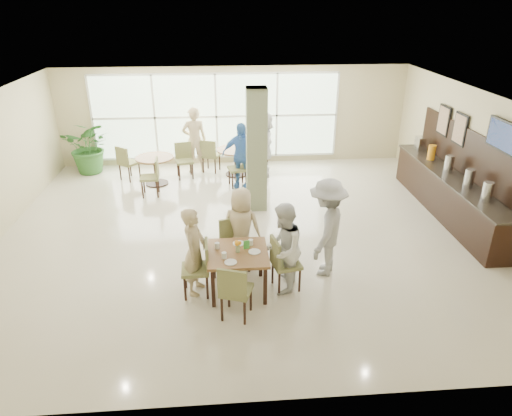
{
  "coord_description": "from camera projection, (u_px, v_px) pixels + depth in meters",
  "views": [
    {
      "loc": [
        -0.38,
        -8.58,
        4.55
      ],
      "look_at": [
        0.2,
        -1.2,
        1.1
      ],
      "focal_mm": 32.0,
      "sensor_mm": 36.0,
      "label": 1
    }
  ],
  "objects": [
    {
      "name": "ground",
      "position": [
        242.0,
        231.0,
        9.7
      ],
      "size": [
        10.0,
        10.0,
        0.0
      ],
      "primitive_type": "plane",
      "color": "beige",
      "rests_on": "ground"
    },
    {
      "name": "room_shell",
      "position": [
        241.0,
        155.0,
        8.98
      ],
      "size": [
        10.0,
        10.0,
        10.0
      ],
      "color": "white",
      "rests_on": "ground"
    },
    {
      "name": "window_bank",
      "position": [
        216.0,
        117.0,
        13.1
      ],
      "size": [
        7.0,
        0.04,
        7.0
      ],
      "color": "silver",
      "rests_on": "ground"
    },
    {
      "name": "column",
      "position": [
        256.0,
        151.0,
        10.22
      ],
      "size": [
        0.45,
        0.45,
        2.8
      ],
      "primitive_type": "cube",
      "color": "#6A6E4D",
      "rests_on": "ground"
    },
    {
      "name": "main_table",
      "position": [
        238.0,
        257.0,
        7.49
      ],
      "size": [
        0.98,
        0.98,
        0.75
      ],
      "color": "brown",
      "rests_on": "ground"
    },
    {
      "name": "round_table_left",
      "position": [
        155.0,
        164.0,
        11.94
      ],
      "size": [
        1.0,
        1.0,
        0.75
      ],
      "color": "brown",
      "rests_on": "ground"
    },
    {
      "name": "round_table_right",
      "position": [
        236.0,
        155.0,
        12.56
      ],
      "size": [
        1.07,
        1.07,
        0.75
      ],
      "color": "brown",
      "rests_on": "ground"
    },
    {
      "name": "chairs_main_table",
      "position": [
        239.0,
        266.0,
        7.56
      ],
      "size": [
        2.02,
        1.92,
        0.95
      ],
      "color": "olive",
      "rests_on": "ground"
    },
    {
      "name": "chairs_table_left",
      "position": [
        155.0,
        167.0,
        11.98
      ],
      "size": [
        2.07,
        1.71,
        0.95
      ],
      "color": "olive",
      "rests_on": "ground"
    },
    {
      "name": "chairs_table_right",
      "position": [
        236.0,
        159.0,
        12.59
      ],
      "size": [
        1.95,
        1.87,
        0.95
      ],
      "color": "olive",
      "rests_on": "ground"
    },
    {
      "name": "tabletop_clutter",
      "position": [
        237.0,
        248.0,
        7.44
      ],
      "size": [
        0.75,
        0.79,
        0.21
      ],
      "color": "white",
      "rests_on": "main_table"
    },
    {
      "name": "buffet_counter",
      "position": [
        449.0,
        192.0,
        10.26
      ],
      "size": [
        0.64,
        4.7,
        1.95
      ],
      "color": "black",
      "rests_on": "ground"
    },
    {
      "name": "wall_tv",
      "position": [
        503.0,
        136.0,
        8.6
      ],
      "size": [
        0.06,
        1.0,
        0.58
      ],
      "color": "black",
      "rests_on": "ground"
    },
    {
      "name": "framed_art_a",
      "position": [
        460.0,
        129.0,
        10.17
      ],
      "size": [
        0.05,
        0.55,
        0.7
      ],
      "color": "black",
      "rests_on": "ground"
    },
    {
      "name": "framed_art_b",
      "position": [
        444.0,
        120.0,
        10.9
      ],
      "size": [
        0.05,
        0.55,
        0.7
      ],
      "color": "black",
      "rests_on": "ground"
    },
    {
      "name": "potted_plant",
      "position": [
        90.0,
        147.0,
        12.67
      ],
      "size": [
        1.44,
        1.44,
        1.5
      ],
      "primitive_type": "imported",
      "rotation": [
        0.0,
        0.0,
        -0.07
      ],
      "color": "#2D6327",
      "rests_on": "ground"
    },
    {
      "name": "teen_left",
      "position": [
        194.0,
        251.0,
        7.44
      ],
      "size": [
        0.5,
        0.63,
        1.53
      ],
      "primitive_type": "imported",
      "rotation": [
        0.0,
        0.0,
        1.31
      ],
      "color": "tan",
      "rests_on": "ground"
    },
    {
      "name": "teen_far",
      "position": [
        241.0,
        228.0,
        8.23
      ],
      "size": [
        0.83,
        0.63,
        1.5
      ],
      "primitive_type": "imported",
      "rotation": [
        0.0,
        0.0,
        2.78
      ],
      "color": "tan",
      "rests_on": "ground"
    },
    {
      "name": "teen_right",
      "position": [
        283.0,
        249.0,
        7.47
      ],
      "size": [
        0.78,
        0.9,
        1.58
      ],
      "primitive_type": "imported",
      "rotation": [
        0.0,
        0.0,
        -1.85
      ],
      "color": "white",
      "rests_on": "ground"
    },
    {
      "name": "teen_standing",
      "position": [
        327.0,
        228.0,
        7.91
      ],
      "size": [
        1.1,
        1.33,
        1.79
      ],
      "primitive_type": "imported",
      "rotation": [
        0.0,
        0.0,
        -2.02
      ],
      "color": "#A1A1A3",
      "rests_on": "ground"
    },
    {
      "name": "adult_a",
      "position": [
        241.0,
        155.0,
        11.65
      ],
      "size": [
        1.12,
        0.83,
        1.7
      ],
      "primitive_type": "imported",
      "rotation": [
        0.0,
        0.0,
        -0.29
      ],
      "color": "#4178C4",
      "rests_on": "ground"
    },
    {
      "name": "adult_b",
      "position": [
        264.0,
        144.0,
        12.45
      ],
      "size": [
        0.85,
        1.69,
        1.77
      ],
      "primitive_type": "imported",
      "rotation": [
        0.0,
        0.0,
        -1.66
      ],
      "color": "white",
      "rests_on": "ground"
    },
    {
      "name": "adult_standing",
      "position": [
        195.0,
        140.0,
        12.61
      ],
      "size": [
        0.73,
        0.53,
        1.85
      ],
      "primitive_type": "imported",
      "rotation": [
        0.0,
        0.0,
        3.27
      ],
      "color": "tan",
      "rests_on": "ground"
    }
  ]
}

